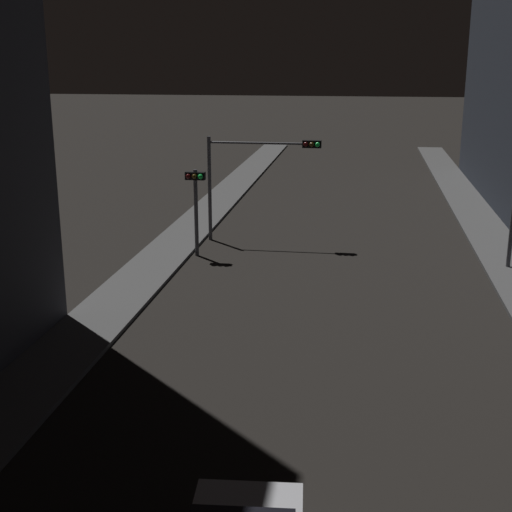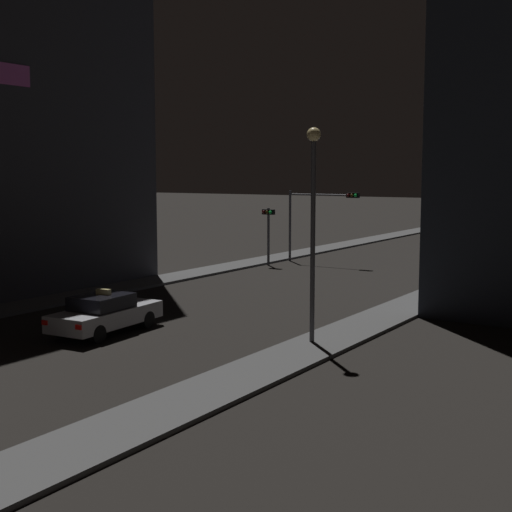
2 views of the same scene
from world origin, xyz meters
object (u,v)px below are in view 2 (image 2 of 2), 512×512
traffic_light_overhead (318,209)px  traffic_light_left_kerb (268,224)px  street_lamp_far_block (467,203)px  taxi (105,313)px  street_lamp_near_block (313,205)px

traffic_light_overhead → traffic_light_left_kerb: size_ratio=1.38×
traffic_light_left_kerb → street_lamp_far_block: bearing=-0.7°
traffic_light_overhead → traffic_light_left_kerb: (-2.04, -2.64, -0.85)m
traffic_light_overhead → taxi: bearing=-82.0°
street_lamp_far_block → taxi: bearing=-110.8°
street_lamp_near_block → traffic_light_overhead: bearing=117.8°
traffic_light_overhead → street_lamp_far_block: size_ratio=0.74×
street_lamp_near_block → street_lamp_far_block: street_lamp_near_block is taller
traffic_light_overhead → street_lamp_far_block: (10.29, -2.79, 0.76)m
taxi → street_lamp_near_block: (7.07, 2.48, 3.96)m
traffic_light_left_kerb → street_lamp_near_block: (12.18, -16.62, 2.12)m
traffic_light_left_kerb → street_lamp_far_block: (12.33, -0.15, 1.61)m
street_lamp_near_block → taxi: bearing=-160.7°
taxi → traffic_light_left_kerb: (-5.11, 19.10, 1.84)m
taxi → street_lamp_near_block: 8.47m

